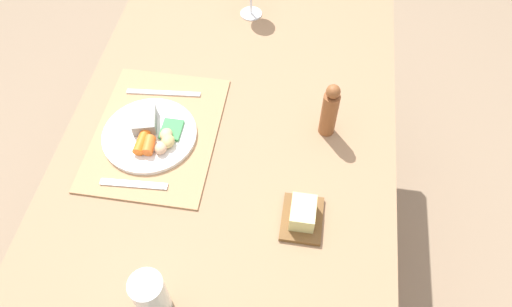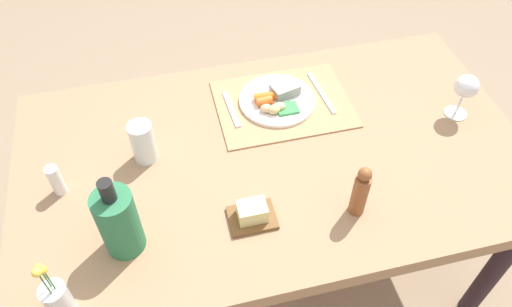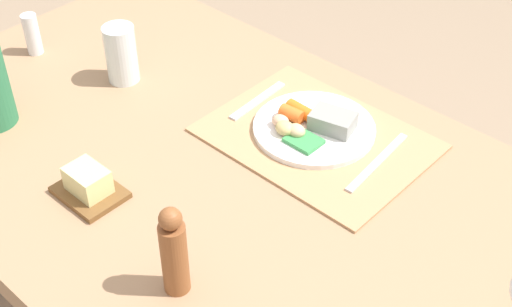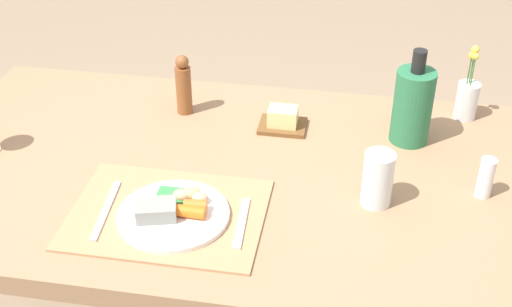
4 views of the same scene
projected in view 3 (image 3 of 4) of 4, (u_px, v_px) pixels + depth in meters
The scene contains 9 objects.
dining_table at pixel (220, 192), 1.47m from camera, with size 1.58×0.92×0.70m.
placemat at pixel (317, 138), 1.49m from camera, with size 0.45×0.34×0.01m, color tan.
dinner_plate at pixel (313, 126), 1.49m from camera, with size 0.26×0.26×0.05m.
fork at pixel (378, 162), 1.42m from camera, with size 0.02×0.22×0.01m, color silver.
knife at pixel (258, 101), 1.59m from camera, with size 0.02×0.18×0.01m, color silver.
pepper_mill at pixel (174, 252), 1.13m from camera, with size 0.04×0.04×0.18m.
water_tumbler at pixel (122, 57), 1.63m from camera, with size 0.07×0.07×0.14m.
salt_shaker at pixel (32, 34), 1.73m from camera, with size 0.04×0.04×0.10m, color white.
butter_dish at pixel (89, 185), 1.34m from camera, with size 0.13×0.10×0.06m.
Camera 3 is at (-0.79, 0.74, 1.63)m, focal length 49.97 mm.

